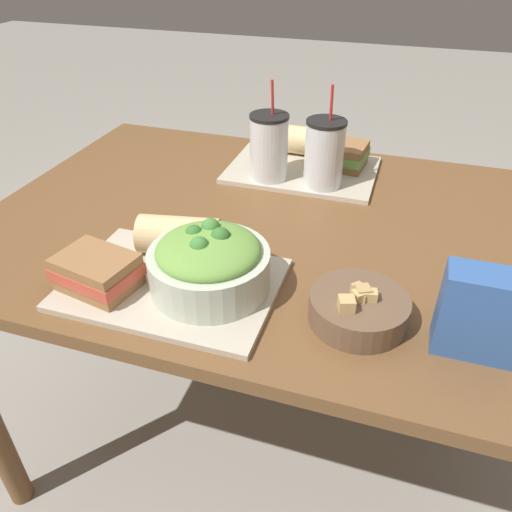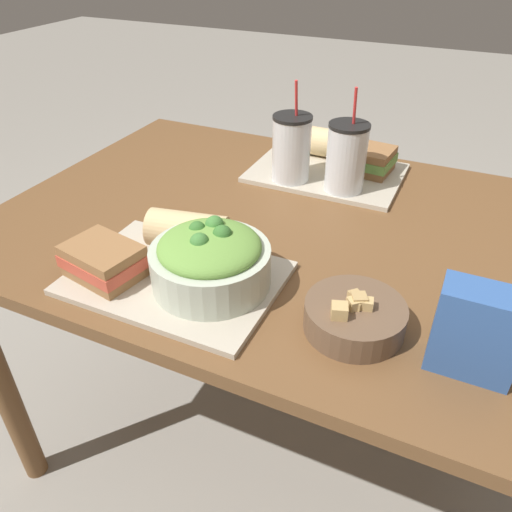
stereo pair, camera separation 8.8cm
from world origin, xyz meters
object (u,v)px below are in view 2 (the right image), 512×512
object	(u,v)px
sandwich_far	(365,159)
drink_cup_dark	(291,150)
drink_cup_red	(346,160)
chip_bag	(477,332)
baguette_near	(189,231)
salad_bowl	(210,259)
baguette_far	(324,142)
sandwich_near	(104,261)
soup_bowl	(355,316)

from	to	relation	value
sandwich_far	drink_cup_dark	bearing A→B (deg)	-134.43
drink_cup_red	sandwich_far	bearing A→B (deg)	82.58
chip_bag	baguette_near	bearing A→B (deg)	170.07
salad_bowl	baguette_far	xyz separation A→B (m)	(-0.00, 0.66, -0.01)
sandwich_far	sandwich_near	bearing A→B (deg)	-109.99
baguette_near	drink_cup_dark	xyz separation A→B (m)	(0.07, 0.39, 0.04)
salad_bowl	soup_bowl	bearing A→B (deg)	0.42
chip_bag	drink_cup_red	bearing A→B (deg)	125.14
drink_cup_dark	drink_cup_red	distance (m)	0.14
drink_cup_red	chip_bag	xyz separation A→B (m)	(0.34, -0.49, -0.02)
sandwich_near	sandwich_far	bearing A→B (deg)	75.32
baguette_near	drink_cup_red	world-z (taller)	drink_cup_red
sandwich_near	sandwich_far	size ratio (longest dim) A/B	1.02
salad_bowl	drink_cup_dark	xyz separation A→B (m)	(-0.03, 0.48, 0.02)
baguette_near	chip_bag	bearing A→B (deg)	-110.93
soup_bowl	sandwich_near	bearing A→B (deg)	-172.16
chip_bag	soup_bowl	bearing A→B (deg)	175.96
drink_cup_dark	chip_bag	world-z (taller)	drink_cup_dark
chip_bag	drink_cup_dark	bearing A→B (deg)	134.87
baguette_far	drink_cup_dark	size ratio (longest dim) A/B	0.48
baguette_near	baguette_far	bearing A→B (deg)	-20.57
salad_bowl	drink_cup_dark	distance (m)	0.48
baguette_far	drink_cup_dark	xyz separation A→B (m)	(-0.03, -0.18, 0.04)
baguette_near	drink_cup_red	distance (m)	0.45
baguette_near	drink_cup_dark	distance (m)	0.40
sandwich_far	drink_cup_dark	distance (m)	0.21
sandwich_far	drink_cup_red	world-z (taller)	drink_cup_red
drink_cup_dark	sandwich_far	bearing A→B (deg)	39.88
salad_bowl	sandwich_far	xyz separation A→B (m)	(0.13, 0.61, -0.02)
soup_bowl	chip_bag	size ratio (longest dim) A/B	1.14
baguette_near	chip_bag	world-z (taller)	chip_bag
salad_bowl	baguette_far	bearing A→B (deg)	90.06
baguette_far	sandwich_near	bearing A→B (deg)	166.42
chip_bag	sandwich_far	bearing A→B (deg)	117.73
soup_bowl	baguette_near	world-z (taller)	baguette_near
salad_bowl	baguette_far	size ratio (longest dim) A/B	1.81
baguette_far	drink_cup_red	xyz separation A→B (m)	(0.11, -0.18, 0.04)
sandwich_near	baguette_far	distance (m)	0.75
drink_cup_red	baguette_near	bearing A→B (deg)	-118.15
salad_bowl	sandwich_near	bearing A→B (deg)	-162.32
soup_bowl	chip_bag	world-z (taller)	chip_bag
sandwich_near	sandwich_far	world-z (taller)	same
sandwich_far	drink_cup_dark	size ratio (longest dim) A/B	0.62
drink_cup_red	chip_bag	distance (m)	0.60
salad_bowl	baguette_far	world-z (taller)	salad_bowl
soup_bowl	sandwich_far	world-z (taller)	sandwich_far
soup_bowl	baguette_far	size ratio (longest dim) A/B	1.40
salad_bowl	baguette_near	size ratio (longest dim) A/B	1.27
soup_bowl	drink_cup_dark	world-z (taller)	drink_cup_dark
sandwich_far	chip_bag	size ratio (longest dim) A/B	1.05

